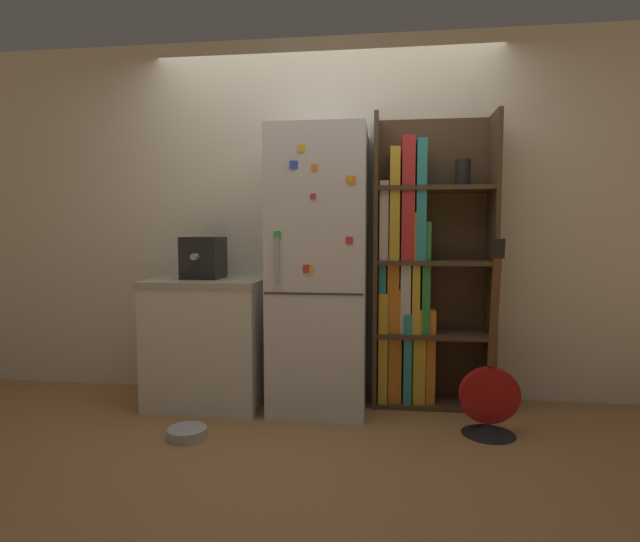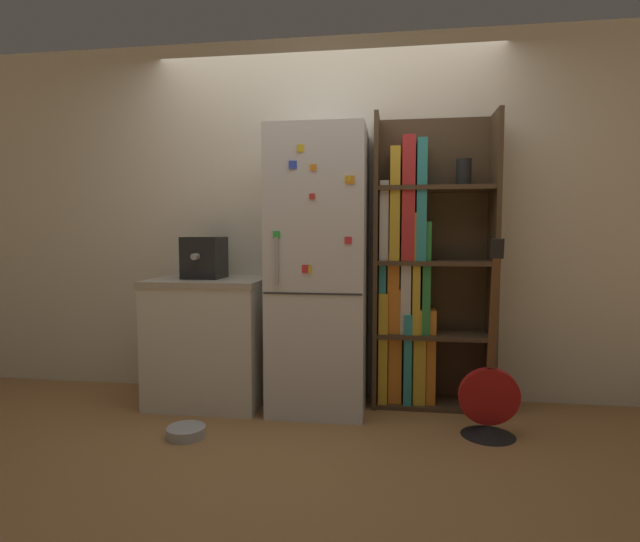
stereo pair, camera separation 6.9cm
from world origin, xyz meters
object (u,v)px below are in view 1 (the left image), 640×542
at_px(bookshelf, 416,275).
at_px(guitar, 489,407).
at_px(refrigerator, 319,271).
at_px(pet_bowl, 187,432).
at_px(espresso_machine, 204,258).

bearing_deg(bookshelf, guitar, -52.20).
xyz_separation_m(refrigerator, guitar, (1.06, -0.35, -0.77)).
distance_m(refrigerator, pet_bowl, 1.30).
bearing_deg(bookshelf, espresso_machine, -174.05).
distance_m(bookshelf, pet_bowl, 1.80).
relative_size(refrigerator, guitar, 1.61).
height_order(refrigerator, pet_bowl, refrigerator).
relative_size(espresso_machine, pet_bowl, 1.45).
bearing_deg(guitar, pet_bowl, -171.28).
relative_size(bookshelf, guitar, 1.71).
bearing_deg(bookshelf, pet_bowl, -149.82).
bearing_deg(guitar, refrigerator, 161.56).
height_order(espresso_machine, guitar, espresso_machine).
bearing_deg(espresso_machine, refrigerator, -0.86).
height_order(bookshelf, espresso_machine, bookshelf).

